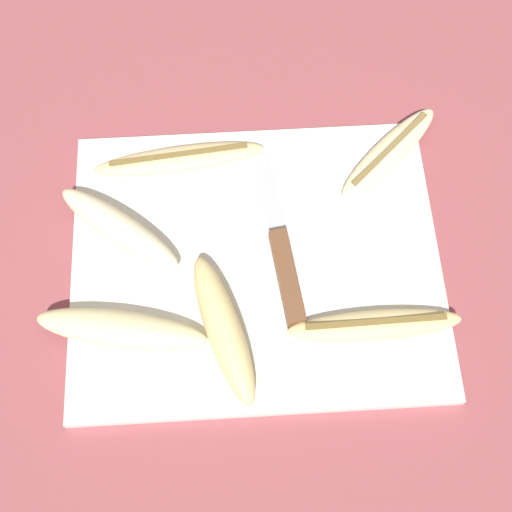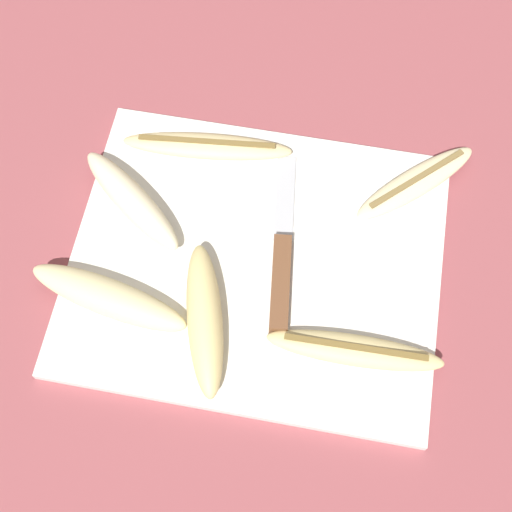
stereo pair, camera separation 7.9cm
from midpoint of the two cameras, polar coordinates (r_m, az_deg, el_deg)
ground_plane at (r=0.81m, az=2.78°, el=-0.95°), size 4.00×4.00×0.00m
cutting_board at (r=0.80m, az=2.79°, el=-0.78°), size 0.41×0.35×0.01m
knife at (r=0.79m, az=4.89°, el=-1.37°), size 0.05×0.22×0.02m
banana_bright_far at (r=0.82m, az=-7.22°, el=4.19°), size 0.15×0.13×0.04m
banana_golden_short at (r=0.75m, az=-1.14°, el=-5.38°), size 0.08×0.18×0.04m
banana_spotted_left at (r=0.76m, az=10.87°, el=-7.75°), size 0.19×0.04×0.02m
banana_soft_right at (r=0.77m, az=-8.90°, el=-3.61°), size 0.19×0.08×0.03m
banana_mellow_near at (r=0.86m, az=-1.29°, el=8.53°), size 0.21×0.06×0.02m
banana_cream_curved at (r=0.86m, az=15.23°, el=5.43°), size 0.15×0.14×0.02m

